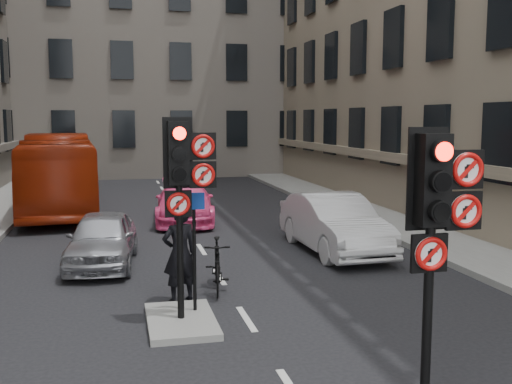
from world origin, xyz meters
name	(u,v)px	position (x,y,z in m)	size (l,w,h in m)	color
pavement_right	(418,229)	(7.20, 12.00, 0.08)	(3.00, 50.00, 0.16)	gray
centre_island	(181,321)	(-1.20, 5.00, 0.06)	(1.20, 2.00, 0.12)	gray
building_far	(146,26)	(0.00, 38.00, 10.00)	(30.00, 14.00, 20.00)	#6C655B
signal_near	(438,210)	(1.49, 0.99, 2.58)	(0.91, 0.40, 3.58)	black
signal_far	(184,174)	(-1.11, 4.99, 2.70)	(0.91, 0.40, 3.58)	black
car_silver	(102,239)	(-2.66, 9.78, 0.67)	(1.58, 3.94, 1.34)	#9C9DA3
car_white	(334,223)	(3.53, 9.90, 0.79)	(1.68, 4.82, 1.59)	silver
car_pink	(185,202)	(0.05, 15.67, 0.70)	(1.97, 4.85, 1.41)	#F14787
bus_red	(59,172)	(-4.50, 19.57, 1.53)	(2.57, 10.99, 3.06)	maroon
motorcycle	(217,265)	(-0.22, 6.94, 0.56)	(0.52, 1.85, 1.11)	black
motorcyclist	(180,253)	(-1.07, 6.34, 0.99)	(0.72, 0.47, 1.98)	black
info_sign	(194,235)	(-0.90, 5.35, 1.55)	(0.38, 0.12, 2.21)	black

